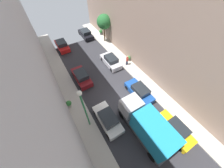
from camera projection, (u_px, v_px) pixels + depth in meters
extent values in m
plane|color=#2D2D33|center=(120.00, 101.00, 16.07)|extent=(32.00, 32.00, 0.00)
cube|color=#B7B2A8|center=(84.00, 120.00, 14.35)|extent=(2.00, 44.00, 0.15)
cube|color=#B7B2A8|center=(149.00, 85.00, 17.67)|extent=(2.00, 44.00, 0.15)
cube|color=gray|center=(198.00, 16.00, 12.48)|extent=(6.00, 44.00, 17.14)
cube|color=white|center=(108.00, 119.00, 13.89)|extent=(1.76, 4.20, 0.76)
cube|color=#1E2328|center=(108.00, 118.00, 13.27)|extent=(1.56, 2.10, 0.64)
cylinder|color=black|center=(95.00, 113.00, 14.65)|extent=(0.22, 0.64, 0.64)
cylinder|color=black|center=(107.00, 107.00, 15.17)|extent=(0.22, 0.64, 0.64)
cylinder|color=black|center=(109.00, 136.00, 12.96)|extent=(0.22, 0.64, 0.64)
cylinder|color=black|center=(121.00, 128.00, 13.48)|extent=(0.22, 0.64, 0.64)
cube|color=maroon|center=(82.00, 77.00, 18.00)|extent=(1.76, 4.20, 0.76)
cube|color=#1E2328|center=(81.00, 75.00, 17.38)|extent=(1.56, 2.10, 0.64)
cylinder|color=black|center=(73.00, 74.00, 18.76)|extent=(0.22, 0.64, 0.64)
cylinder|color=black|center=(83.00, 70.00, 19.28)|extent=(0.22, 0.64, 0.64)
cylinder|color=black|center=(81.00, 88.00, 17.07)|extent=(0.22, 0.64, 0.64)
cylinder|color=black|center=(91.00, 83.00, 17.59)|extent=(0.22, 0.64, 0.64)
cube|color=red|center=(62.00, 46.00, 23.10)|extent=(1.76, 4.20, 0.76)
cube|color=#1E2328|center=(61.00, 43.00, 22.48)|extent=(1.56, 2.10, 0.64)
cylinder|color=black|center=(56.00, 44.00, 23.86)|extent=(0.22, 0.64, 0.64)
cylinder|color=black|center=(64.00, 42.00, 24.38)|extent=(0.22, 0.64, 0.64)
cylinder|color=black|center=(61.00, 53.00, 22.17)|extent=(0.22, 0.64, 0.64)
cylinder|color=black|center=(69.00, 50.00, 22.69)|extent=(0.22, 0.64, 0.64)
cube|color=gold|center=(174.00, 130.00, 13.16)|extent=(1.76, 4.20, 0.76)
cube|color=#1E2328|center=(177.00, 128.00, 12.54)|extent=(1.56, 2.10, 0.64)
cylinder|color=black|center=(157.00, 122.00, 13.93)|extent=(0.22, 0.64, 0.64)
cylinder|color=black|center=(167.00, 115.00, 14.45)|extent=(0.22, 0.64, 0.64)
cylinder|color=black|center=(180.00, 148.00, 12.23)|extent=(0.22, 0.64, 0.64)
cylinder|color=black|center=(190.00, 139.00, 12.75)|extent=(0.22, 0.64, 0.64)
cube|color=#194799|center=(139.00, 92.00, 16.31)|extent=(1.76, 4.20, 0.76)
cube|color=#1E2328|center=(141.00, 90.00, 15.69)|extent=(1.56, 2.10, 0.64)
cylinder|color=black|center=(127.00, 88.00, 17.07)|extent=(0.22, 0.64, 0.64)
cylinder|color=black|center=(136.00, 83.00, 17.59)|extent=(0.22, 0.64, 0.64)
cylinder|color=black|center=(142.00, 104.00, 15.38)|extent=(0.22, 0.64, 0.64)
cylinder|color=black|center=(151.00, 99.00, 15.90)|extent=(0.22, 0.64, 0.64)
cube|color=silver|center=(111.00, 62.00, 20.24)|extent=(1.76, 4.20, 0.76)
cube|color=#1E2328|center=(111.00, 59.00, 19.62)|extent=(1.56, 2.10, 0.64)
cylinder|color=black|center=(102.00, 59.00, 21.01)|extent=(0.22, 0.64, 0.64)
cylinder|color=black|center=(110.00, 56.00, 21.53)|extent=(0.22, 0.64, 0.64)
cylinder|color=black|center=(112.00, 70.00, 19.31)|extent=(0.22, 0.64, 0.64)
cylinder|color=black|center=(120.00, 66.00, 19.83)|extent=(0.22, 0.64, 0.64)
cube|color=black|center=(86.00, 35.00, 25.74)|extent=(1.76, 4.20, 0.76)
cube|color=#1E2328|center=(86.00, 32.00, 25.12)|extent=(1.56, 2.10, 0.64)
cylinder|color=black|center=(80.00, 33.00, 26.50)|extent=(0.22, 0.64, 0.64)
cylinder|color=black|center=(86.00, 31.00, 27.02)|extent=(0.22, 0.64, 0.64)
cylinder|color=black|center=(85.00, 40.00, 24.81)|extent=(0.22, 0.64, 0.64)
cylinder|color=black|center=(93.00, 38.00, 25.33)|extent=(0.22, 0.64, 0.64)
cube|color=#4C4C51|center=(144.00, 128.00, 13.07)|extent=(2.20, 6.60, 0.50)
cube|color=#B7B7BC|center=(131.00, 106.00, 13.53)|extent=(2.10, 1.80, 1.70)
cube|color=#1E8CB7|center=(154.00, 132.00, 11.41)|extent=(2.24, 4.20, 2.40)
cylinder|color=black|center=(122.00, 114.00, 14.35)|extent=(0.30, 0.96, 0.96)
cylinder|color=black|center=(135.00, 107.00, 15.01)|extent=(0.30, 0.96, 0.96)
cylinder|color=black|center=(152.00, 157.00, 11.62)|extent=(0.30, 0.96, 0.96)
cylinder|color=black|center=(167.00, 145.00, 12.27)|extent=(0.30, 0.96, 0.96)
cylinder|color=#2D334C|center=(126.00, 63.00, 20.04)|extent=(0.18, 0.18, 0.82)
cylinder|color=#2D334C|center=(127.00, 62.00, 20.11)|extent=(0.18, 0.18, 0.82)
cylinder|color=#D83F33|center=(127.00, 59.00, 19.51)|extent=(0.36, 0.36, 0.64)
sphere|color=tan|center=(128.00, 57.00, 19.16)|extent=(0.24, 0.24, 0.24)
cylinder|color=brown|center=(104.00, 34.00, 23.92)|extent=(0.28, 0.28, 2.76)
sphere|color=#23602D|center=(104.00, 22.00, 22.12)|extent=(2.56, 2.56, 2.56)
cylinder|color=slate|center=(101.00, 34.00, 26.40)|extent=(0.47, 0.47, 0.40)
sphere|color=#2D7233|center=(101.00, 31.00, 26.02)|extent=(0.73, 0.73, 0.73)
cylinder|color=#B2A899|center=(128.00, 60.00, 20.93)|extent=(0.44, 0.44, 0.33)
sphere|color=#38843D|center=(129.00, 58.00, 20.62)|extent=(0.62, 0.62, 0.62)
cylinder|color=#B2A899|center=(70.00, 105.00, 15.31)|extent=(0.45, 0.45, 0.37)
sphere|color=#2D7233|center=(69.00, 103.00, 14.96)|extent=(0.66, 0.66, 0.66)
cylinder|color=#26723F|center=(86.00, 112.00, 11.76)|extent=(0.16, 0.16, 5.72)
sphere|color=white|center=(79.00, 93.00, 9.39)|extent=(0.44, 0.44, 0.44)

